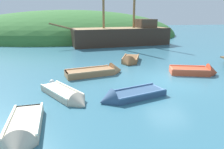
{
  "coord_description": "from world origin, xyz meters",
  "views": [
    {
      "loc": [
        -5.81,
        -11.08,
        3.94
      ],
      "look_at": [
        -3.42,
        1.11,
        0.25
      ],
      "focal_mm": 32.87,
      "sensor_mm": 36.0,
      "label": 1
    }
  ],
  "objects_px": {
    "rowboat_near_dock": "(67,97)",
    "rowboat_outer_right": "(99,72)",
    "sailing_ship": "(121,38)",
    "rowboat_portside": "(130,61)",
    "rowboat_far": "(23,132)",
    "rowboat_center": "(127,97)",
    "buoy_white": "(52,82)",
    "rowboat_outer_left": "(197,72)"
  },
  "relations": [
    {
      "from": "rowboat_near_dock",
      "to": "rowboat_outer_right",
      "type": "xyz_separation_m",
      "value": [
        2.06,
        3.8,
        0.04
      ]
    },
    {
      "from": "sailing_ship",
      "to": "rowboat_portside",
      "type": "relative_size",
      "value": 4.44
    },
    {
      "from": "sailing_ship",
      "to": "rowboat_far",
      "type": "relative_size",
      "value": 4.8
    },
    {
      "from": "rowboat_portside",
      "to": "rowboat_center",
      "type": "xyz_separation_m",
      "value": [
        -2.26,
        -7.4,
        -0.04
      ]
    },
    {
      "from": "rowboat_far",
      "to": "buoy_white",
      "type": "bearing_deg",
      "value": 172.04
    },
    {
      "from": "rowboat_portside",
      "to": "rowboat_outer_right",
      "type": "xyz_separation_m",
      "value": [
        -3.03,
        -3.0,
        0.01
      ]
    },
    {
      "from": "sailing_ship",
      "to": "rowboat_outer_left",
      "type": "relative_size",
      "value": 4.6
    },
    {
      "from": "rowboat_outer_right",
      "to": "rowboat_far",
      "type": "xyz_separation_m",
      "value": [
        -3.47,
        -6.73,
        -0.03
      ]
    },
    {
      "from": "rowboat_portside",
      "to": "buoy_white",
      "type": "relative_size",
      "value": 10.99
    },
    {
      "from": "rowboat_near_dock",
      "to": "rowboat_portside",
      "type": "bearing_deg",
      "value": 112.02
    },
    {
      "from": "rowboat_portside",
      "to": "rowboat_outer_right",
      "type": "distance_m",
      "value": 4.27
    },
    {
      "from": "rowboat_center",
      "to": "rowboat_portside",
      "type": "bearing_deg",
      "value": -122.98
    },
    {
      "from": "rowboat_center",
      "to": "buoy_white",
      "type": "xyz_separation_m",
      "value": [
        -3.77,
        3.3,
        -0.09
      ]
    },
    {
      "from": "rowboat_outer_left",
      "to": "rowboat_near_dock",
      "type": "distance_m",
      "value": 8.99
    },
    {
      "from": "rowboat_outer_left",
      "to": "rowboat_far",
      "type": "bearing_deg",
      "value": -133.54
    },
    {
      "from": "rowboat_near_dock",
      "to": "rowboat_far",
      "type": "height_order",
      "value": "rowboat_far"
    },
    {
      "from": "sailing_ship",
      "to": "rowboat_far",
      "type": "distance_m",
      "value": 21.65
    },
    {
      "from": "sailing_ship",
      "to": "rowboat_center",
      "type": "bearing_deg",
      "value": 70.81
    },
    {
      "from": "sailing_ship",
      "to": "buoy_white",
      "type": "relative_size",
      "value": 48.74
    },
    {
      "from": "rowboat_far",
      "to": "buoy_white",
      "type": "relative_size",
      "value": 10.15
    },
    {
      "from": "rowboat_near_dock",
      "to": "buoy_white",
      "type": "relative_size",
      "value": 10.88
    },
    {
      "from": "rowboat_outer_right",
      "to": "rowboat_far",
      "type": "bearing_deg",
      "value": -129.53
    },
    {
      "from": "rowboat_outer_left",
      "to": "rowboat_far",
      "type": "height_order",
      "value": "rowboat_outer_left"
    },
    {
      "from": "sailing_ship",
      "to": "buoy_white",
      "type": "distance_m",
      "value": 16.35
    },
    {
      "from": "rowboat_portside",
      "to": "buoy_white",
      "type": "distance_m",
      "value": 7.29
    },
    {
      "from": "rowboat_center",
      "to": "buoy_white",
      "type": "relative_size",
      "value": 11.39
    },
    {
      "from": "sailing_ship",
      "to": "rowboat_near_dock",
      "type": "xyz_separation_m",
      "value": [
        -6.81,
        -17.08,
        -0.77
      ]
    },
    {
      "from": "sailing_ship",
      "to": "rowboat_portside",
      "type": "height_order",
      "value": "sailing_ship"
    },
    {
      "from": "buoy_white",
      "to": "rowboat_center",
      "type": "bearing_deg",
      "value": -41.25
    },
    {
      "from": "rowboat_outer_right",
      "to": "rowboat_outer_left",
      "type": "bearing_deg",
      "value": -22.82
    },
    {
      "from": "rowboat_outer_left",
      "to": "rowboat_center",
      "type": "relative_size",
      "value": 0.93
    },
    {
      "from": "rowboat_far",
      "to": "buoy_white",
      "type": "xyz_separation_m",
      "value": [
        0.48,
        5.64,
        -0.11
      ]
    },
    {
      "from": "buoy_white",
      "to": "rowboat_outer_right",
      "type": "bearing_deg",
      "value": 20.1
    },
    {
      "from": "rowboat_portside",
      "to": "rowboat_near_dock",
      "type": "xyz_separation_m",
      "value": [
        -5.09,
        -6.8,
        -0.03
      ]
    },
    {
      "from": "rowboat_center",
      "to": "buoy_white",
      "type": "height_order",
      "value": "rowboat_center"
    },
    {
      "from": "sailing_ship",
      "to": "rowboat_center",
      "type": "distance_m",
      "value": 18.14
    },
    {
      "from": "rowboat_outer_right",
      "to": "rowboat_center",
      "type": "relative_size",
      "value": 1.14
    },
    {
      "from": "sailing_ship",
      "to": "rowboat_outer_left",
      "type": "height_order",
      "value": "sailing_ship"
    },
    {
      "from": "rowboat_outer_left",
      "to": "rowboat_outer_right",
      "type": "bearing_deg",
      "value": -172.9
    },
    {
      "from": "sailing_ship",
      "to": "rowboat_center",
      "type": "height_order",
      "value": "sailing_ship"
    },
    {
      "from": "rowboat_far",
      "to": "rowboat_outer_right",
      "type": "bearing_deg",
      "value": 149.62
    },
    {
      "from": "rowboat_portside",
      "to": "rowboat_center",
      "type": "distance_m",
      "value": 7.73
    }
  ]
}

